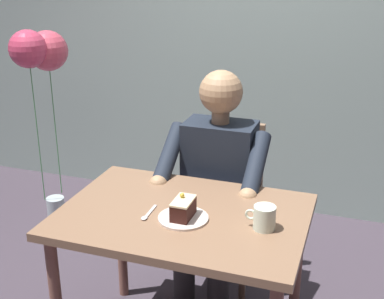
# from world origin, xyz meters

# --- Properties ---
(dining_table) EXTENTS (1.04, 0.73, 0.73)m
(dining_table) POSITION_xyz_m (0.00, 0.00, 0.64)
(dining_table) COLOR #836147
(dining_table) RESTS_ON ground
(chair) EXTENTS (0.42, 0.42, 0.91)m
(chair) POSITION_xyz_m (0.00, -0.65, 0.50)
(chair) COLOR #80624A
(chair) RESTS_ON ground
(seated_person) EXTENTS (0.53, 0.58, 1.23)m
(seated_person) POSITION_xyz_m (0.00, -0.48, 0.65)
(seated_person) COLOR #1F2633
(seated_person) RESTS_ON ground
(dessert_plate) EXTENTS (0.21, 0.21, 0.01)m
(dessert_plate) POSITION_xyz_m (-0.02, 0.05, 0.74)
(dessert_plate) COLOR silver
(dessert_plate) RESTS_ON dining_table
(cake_slice) EXTENTS (0.08, 0.13, 0.10)m
(cake_slice) POSITION_xyz_m (-0.02, 0.05, 0.78)
(cake_slice) COLOR #361712
(cake_slice) RESTS_ON dessert_plate
(coffee_cup) EXTENTS (0.12, 0.09, 0.10)m
(coffee_cup) POSITION_xyz_m (-0.35, 0.02, 0.78)
(coffee_cup) COLOR silver
(coffee_cup) RESTS_ON dining_table
(dessert_spoon) EXTENTS (0.03, 0.14, 0.01)m
(dessert_spoon) POSITION_xyz_m (0.13, 0.07, 0.73)
(dessert_spoon) COLOR silver
(dessert_spoon) RESTS_ON dining_table
(balloon_display) EXTENTS (0.29, 0.37, 1.34)m
(balloon_display) POSITION_xyz_m (1.24, -0.86, 1.10)
(balloon_display) COLOR #B2C1C6
(balloon_display) RESTS_ON ground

